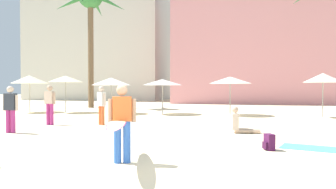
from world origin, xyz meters
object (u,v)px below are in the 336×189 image
object	(u,v)px
cafe_umbrella_6	(162,82)
person_mid_right	(101,104)
person_far_left	(240,124)
beach_towel	(312,148)
cafe_umbrella_1	(230,80)
cafe_umbrella_5	(66,79)
palm_tree_far_left	(91,6)
person_mid_center	(50,103)
backpack	(269,142)
cafe_umbrella_2	(323,78)
cafe_umbrella_4	(111,81)
cafe_umbrella_0	(30,79)
person_near_right	(10,107)
person_mid_left	(120,121)

from	to	relation	value
cafe_umbrella_6	person_mid_right	bearing A→B (deg)	-102.83
cafe_umbrella_6	person_far_left	bearing A→B (deg)	-59.79
cafe_umbrella_6	beach_towel	xyz separation A→B (m)	(6.23, -10.23, -1.93)
cafe_umbrella_1	cafe_umbrella_5	distance (m)	10.43
palm_tree_far_left	person_mid_center	bearing A→B (deg)	-74.02
beach_towel	backpack	distance (m)	1.27
cafe_umbrella_2	beach_towel	size ratio (longest dim) A/B	1.52
backpack	cafe_umbrella_4	bearing A→B (deg)	-73.12
cafe_umbrella_6	person_mid_center	bearing A→B (deg)	-118.42
cafe_umbrella_0	person_mid_center	xyz separation A→B (m)	(5.26, -6.40, -1.20)
person_near_right	person_mid_center	bearing A→B (deg)	178.92
palm_tree_far_left	cafe_umbrella_4	size ratio (longest dim) A/B	4.05
person_mid_left	cafe_umbrella_1	bearing A→B (deg)	151.46
palm_tree_far_left	person_mid_center	xyz separation A→B (m)	(3.34, -11.65, -7.16)
cafe_umbrella_4	person_mid_right	xyz separation A→B (m)	(1.81, -5.91, -1.07)
person_mid_right	beach_towel	bearing A→B (deg)	-79.73
person_near_right	person_mid_center	world-z (taller)	person_mid_center
cafe_umbrella_5	person_far_left	xyz separation A→B (m)	(10.80, -7.56, -1.84)
person_mid_left	cafe_umbrella_0	bearing A→B (deg)	-158.71
backpack	person_near_right	distance (m)	8.88
person_mid_right	cafe_umbrella_5	bearing A→B (deg)	77.38
palm_tree_far_left	cafe_umbrella_0	bearing A→B (deg)	-110.08
palm_tree_far_left	cafe_umbrella_2	size ratio (longest dim) A/B	4.13
cafe_umbrella_5	cafe_umbrella_6	world-z (taller)	cafe_umbrella_5
backpack	beach_towel	bearing A→B (deg)	-178.74
cafe_umbrella_0	person_mid_left	distance (m)	16.62
palm_tree_far_left	cafe_umbrella_2	xyz separation A→B (m)	(15.86, -5.73, -5.96)
cafe_umbrella_0	cafe_umbrella_4	size ratio (longest dim) A/B	0.99
cafe_umbrella_2	cafe_umbrella_6	bearing A→B (deg)	175.58
person_mid_center	person_mid_left	bearing A→B (deg)	53.64
person_near_right	cafe_umbrella_6	bearing A→B (deg)	158.38
palm_tree_far_left	person_mid_left	world-z (taller)	palm_tree_far_left
person_far_left	beach_towel	bearing A→B (deg)	-61.13
cafe_umbrella_0	cafe_umbrella_4	xyz separation A→B (m)	(5.63, -0.03, -0.16)
cafe_umbrella_5	backpack	size ratio (longest dim) A/B	5.66
beach_towel	person_mid_right	bearing A→B (deg)	151.98
cafe_umbrella_2	person_mid_left	bearing A→B (deg)	-120.28
cafe_umbrella_0	backpack	bearing A→B (deg)	-37.04
person_far_left	person_near_right	xyz separation A→B (m)	(-8.05, -1.52, 0.59)
cafe_umbrella_1	person_far_left	distance (m)	7.78
beach_towel	backpack	xyz separation A→B (m)	(-1.16, -0.49, 0.19)
palm_tree_far_left	person_mid_left	distance (m)	21.22
person_mid_center	cafe_umbrella_1	bearing A→B (deg)	143.97
cafe_umbrella_0	cafe_umbrella_1	bearing A→B (deg)	0.88
person_far_left	cafe_umbrella_2	bearing A→B (deg)	51.08
cafe_umbrella_4	beach_towel	world-z (taller)	cafe_umbrella_4
cafe_umbrella_0	person_far_left	bearing A→B (deg)	-29.11
cafe_umbrella_0	person_mid_right	distance (m)	9.60
cafe_umbrella_4	person_near_right	bearing A→B (deg)	-92.73
cafe_umbrella_2	beach_towel	bearing A→B (deg)	-105.88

